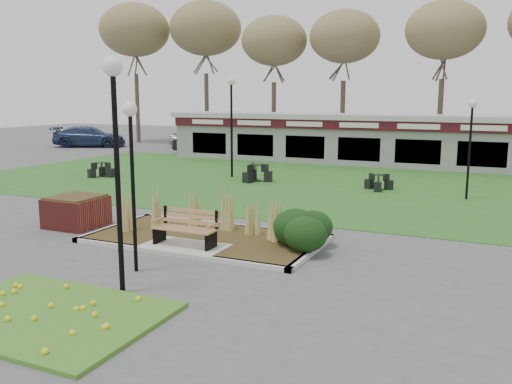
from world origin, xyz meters
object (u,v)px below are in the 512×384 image
at_px(lamp_post_near_right, 131,150).
at_px(bistro_set_b, 256,176).
at_px(lamp_post_mid_left, 231,104).
at_px(brick_planter, 76,211).
at_px(car_blue, 89,137).
at_px(food_pavilion, 365,139).
at_px(car_silver, 198,137).
at_px(bistro_set_a, 102,172).
at_px(lamp_post_mid_right, 471,127).
at_px(bistro_set_c, 378,185).
at_px(lamp_post_near_left, 115,124).
at_px(park_bench, 187,227).
at_px(car_black, 201,144).

distance_m(lamp_post_near_right, bistro_set_b, 13.62).
bearing_deg(lamp_post_mid_left, brick_planter, -88.50).
xyz_separation_m(bistro_set_b, car_blue, (-19.18, 10.54, 0.52)).
relative_size(food_pavilion, car_silver, 5.58).
bearing_deg(bistro_set_a, lamp_post_near_right, -46.98).
height_order(brick_planter, lamp_post_mid_right, lamp_post_mid_right).
bearing_deg(lamp_post_mid_left, car_blue, 150.82).
bearing_deg(lamp_post_mid_right, bistro_set_a, -176.04).
relative_size(bistro_set_b, bistro_set_c, 1.19).
distance_m(lamp_post_near_left, car_silver, 32.16).
height_order(food_pavilion, car_silver, food_pavilion).
relative_size(park_bench, food_pavilion, 0.07).
height_order(bistro_set_b, car_silver, car_silver).
bearing_deg(lamp_post_mid_right, car_blue, 158.47).
height_order(brick_planter, car_black, car_black).
relative_size(park_bench, lamp_post_mid_right, 0.45).
height_order(lamp_post_mid_left, bistro_set_b, lamp_post_mid_left).
height_order(bistro_set_b, car_blue, car_blue).
relative_size(car_black, car_blue, 0.71).
relative_size(brick_planter, bistro_set_b, 1.03).
xyz_separation_m(brick_planter, lamp_post_mid_right, (10.59, 9.62, 2.31)).
xyz_separation_m(car_silver, car_blue, (-7.76, -3.52, 0.05)).
bearing_deg(lamp_post_mid_right, lamp_post_near_right, -116.96).
relative_size(park_bench, lamp_post_mid_left, 0.35).
relative_size(lamp_post_near_right, bistro_set_a, 2.89).
xyz_separation_m(bistro_set_a, car_blue, (-11.64, 12.38, 0.55)).
distance_m(lamp_post_near_right, lamp_post_mid_left, 14.57).
bearing_deg(lamp_post_near_left, bistro_set_b, 103.84).
xyz_separation_m(park_bench, car_silver, (-14.47, 25.10, 0.16)).
xyz_separation_m(lamp_post_mid_right, bistro_set_b, (-9.24, 0.68, -2.50)).
bearing_deg(lamp_post_mid_right, lamp_post_near_left, -112.78).
relative_size(food_pavilion, lamp_post_near_right, 6.44).
bearing_deg(lamp_post_mid_right, food_pavilion, 123.53).
bearing_deg(lamp_post_near_right, bistro_set_b, 102.69).
height_order(brick_planter, bistro_set_a, brick_planter).
bearing_deg(brick_planter, car_black, 110.00).
xyz_separation_m(food_pavilion, lamp_post_mid_right, (6.19, -9.35, 1.31)).
relative_size(food_pavilion, lamp_post_mid_left, 5.06).
distance_m(park_bench, car_silver, 28.97).
relative_size(bistro_set_a, car_silver, 0.30).
bearing_deg(bistro_set_b, car_black, 131.64).
relative_size(lamp_post_near_left, bistro_set_c, 3.86).
bearing_deg(bistro_set_b, car_blue, 151.21).
relative_size(brick_planter, lamp_post_mid_right, 0.39).
bearing_deg(car_blue, lamp_post_near_left, -161.09).
height_order(park_bench, food_pavilion, food_pavilion).
distance_m(brick_planter, bistro_set_b, 10.38).
bearing_deg(food_pavilion, lamp_post_mid_right, -56.47).
bearing_deg(bistro_set_a, bistro_set_b, 13.69).
bearing_deg(car_black, car_silver, 36.70).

